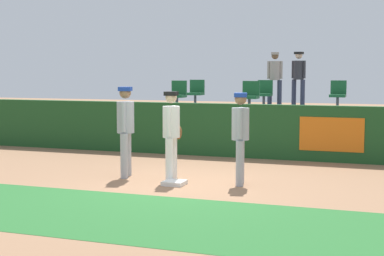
{
  "coord_description": "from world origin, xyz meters",
  "views": [
    {
      "loc": [
        3.81,
        -10.38,
        2.15
      ],
      "look_at": [
        -0.21,
        0.83,
        1.0
      ],
      "focal_mm": 54.64,
      "sensor_mm": 36.0,
      "label": 1
    }
  ],
  "objects_px": {
    "player_coach_visitor": "(126,125)",
    "seat_back_left": "(196,91)",
    "player_runner_visitor": "(240,132)",
    "seat_front_center": "(250,94)",
    "seat_front_left": "(178,94)",
    "first_base": "(174,183)",
    "seat_back_right": "(338,93)",
    "spectator_hooded": "(275,75)",
    "player_fielder_home": "(172,130)",
    "seat_back_center": "(264,92)",
    "spectator_capped": "(299,75)"
  },
  "relations": [
    {
      "from": "player_coach_visitor",
      "to": "spectator_hooded",
      "type": "xyz_separation_m",
      "value": [
        1.55,
        7.32,
        0.97
      ]
    },
    {
      "from": "spectator_capped",
      "to": "player_fielder_home",
      "type": "bearing_deg",
      "value": 99.8
    },
    {
      "from": "player_runner_visitor",
      "to": "seat_front_left",
      "type": "relative_size",
      "value": 2.09
    },
    {
      "from": "seat_back_left",
      "to": "seat_back_right",
      "type": "relative_size",
      "value": 1.0
    },
    {
      "from": "seat_back_center",
      "to": "spectator_capped",
      "type": "bearing_deg",
      "value": 56.02
    },
    {
      "from": "player_runner_visitor",
      "to": "seat_front_center",
      "type": "height_order",
      "value": "seat_front_center"
    },
    {
      "from": "seat_front_center",
      "to": "spectator_capped",
      "type": "distance_m",
      "value": 3.17
    },
    {
      "from": "player_runner_visitor",
      "to": "seat_front_left",
      "type": "distance_m",
      "value": 5.87
    },
    {
      "from": "seat_back_left",
      "to": "seat_back_right",
      "type": "distance_m",
      "value": 4.37
    },
    {
      "from": "seat_front_center",
      "to": "player_coach_visitor",
      "type": "bearing_deg",
      "value": -105.55
    },
    {
      "from": "player_runner_visitor",
      "to": "seat_back_right",
      "type": "distance_m",
      "value": 6.83
    },
    {
      "from": "player_fielder_home",
      "to": "seat_front_center",
      "type": "distance_m",
      "value": 5.06
    },
    {
      "from": "seat_back_left",
      "to": "seat_back_right",
      "type": "xyz_separation_m",
      "value": [
        4.37,
        -0.0,
        -0.0
      ]
    },
    {
      "from": "player_coach_visitor",
      "to": "seat_back_right",
      "type": "height_order",
      "value": "seat_back_right"
    },
    {
      "from": "seat_back_center",
      "to": "seat_front_center",
      "type": "height_order",
      "value": "same"
    },
    {
      "from": "seat_front_left",
      "to": "first_base",
      "type": "bearing_deg",
      "value": -69.58
    },
    {
      "from": "seat_back_right",
      "to": "seat_front_left",
      "type": "bearing_deg",
      "value": -157.25
    },
    {
      "from": "spectator_hooded",
      "to": "spectator_capped",
      "type": "height_order",
      "value": "spectator_capped"
    },
    {
      "from": "player_fielder_home",
      "to": "player_coach_visitor",
      "type": "relative_size",
      "value": 0.96
    },
    {
      "from": "first_base",
      "to": "seat_back_center",
      "type": "height_order",
      "value": "seat_back_center"
    },
    {
      "from": "first_base",
      "to": "seat_back_left",
      "type": "xyz_separation_m",
      "value": [
        -2.08,
        7.18,
        1.49
      ]
    },
    {
      "from": "first_base",
      "to": "seat_back_right",
      "type": "bearing_deg",
      "value": 72.29
    },
    {
      "from": "seat_back_center",
      "to": "seat_front_left",
      "type": "bearing_deg",
      "value": -139.63
    },
    {
      "from": "player_runner_visitor",
      "to": "spectator_hooded",
      "type": "relative_size",
      "value": 1.04
    },
    {
      "from": "seat_back_right",
      "to": "spectator_capped",
      "type": "bearing_deg",
      "value": 137.99
    },
    {
      "from": "player_coach_visitor",
      "to": "first_base",
      "type": "bearing_deg",
      "value": 55.69
    },
    {
      "from": "seat_back_center",
      "to": "seat_front_center",
      "type": "relative_size",
      "value": 1.0
    },
    {
      "from": "seat_back_left",
      "to": "seat_front_left",
      "type": "height_order",
      "value": "same"
    },
    {
      "from": "player_fielder_home",
      "to": "spectator_capped",
      "type": "relative_size",
      "value": 1.03
    },
    {
      "from": "player_runner_visitor",
      "to": "seat_back_left",
      "type": "bearing_deg",
      "value": -166.1
    },
    {
      "from": "player_coach_visitor",
      "to": "seat_back_left",
      "type": "relative_size",
      "value": 2.2
    },
    {
      "from": "spectator_hooded",
      "to": "seat_front_left",
      "type": "bearing_deg",
      "value": 38.31
    },
    {
      "from": "first_base",
      "to": "seat_front_center",
      "type": "bearing_deg",
      "value": 88.72
    },
    {
      "from": "seat_front_left",
      "to": "spectator_capped",
      "type": "relative_size",
      "value": 0.49
    },
    {
      "from": "player_coach_visitor",
      "to": "seat_back_center",
      "type": "bearing_deg",
      "value": 154.76
    },
    {
      "from": "seat_front_left",
      "to": "spectator_capped",
      "type": "height_order",
      "value": "spectator_capped"
    },
    {
      "from": "seat_front_center",
      "to": "spectator_capped",
      "type": "height_order",
      "value": "spectator_capped"
    },
    {
      "from": "player_fielder_home",
      "to": "seat_front_left",
      "type": "xyz_separation_m",
      "value": [
        -1.81,
        5.03,
        0.51
      ]
    },
    {
      "from": "seat_front_center",
      "to": "seat_back_right",
      "type": "xyz_separation_m",
      "value": [
        2.17,
        1.8,
        -0.0
      ]
    },
    {
      "from": "first_base",
      "to": "seat_front_left",
      "type": "height_order",
      "value": "seat_front_left"
    },
    {
      "from": "player_coach_visitor",
      "to": "spectator_capped",
      "type": "xyz_separation_m",
      "value": [
        2.18,
        7.93,
        0.98
      ]
    },
    {
      "from": "player_fielder_home",
      "to": "seat_front_left",
      "type": "height_order",
      "value": "seat_front_left"
    },
    {
      "from": "seat_back_center",
      "to": "spectator_hooded",
      "type": "height_order",
      "value": "spectator_hooded"
    },
    {
      "from": "seat_back_left",
      "to": "seat_front_left",
      "type": "relative_size",
      "value": 1.0
    },
    {
      "from": "player_runner_visitor",
      "to": "seat_front_left",
      "type": "bearing_deg",
      "value": -159.1
    },
    {
      "from": "player_runner_visitor",
      "to": "seat_front_center",
      "type": "distance_m",
      "value": 5.05
    },
    {
      "from": "player_fielder_home",
      "to": "seat_back_center",
      "type": "distance_m",
      "value": 6.85
    },
    {
      "from": "seat_back_center",
      "to": "seat_back_right",
      "type": "relative_size",
      "value": 1.0
    },
    {
      "from": "first_base",
      "to": "player_fielder_home",
      "type": "relative_size",
      "value": 0.23
    },
    {
      "from": "first_base",
      "to": "seat_front_center",
      "type": "distance_m",
      "value": 5.58
    }
  ]
}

